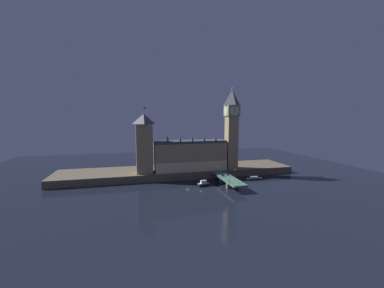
# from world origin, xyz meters

# --- Properties ---
(ground_plane) EXTENTS (400.00, 400.00, 0.00)m
(ground_plane) POSITION_xyz_m (0.00, 0.00, 0.00)
(ground_plane) COLOR black
(embankment) EXTENTS (220.00, 42.00, 6.60)m
(embankment) POSITION_xyz_m (0.00, 39.00, 3.30)
(embankment) COLOR brown
(embankment) RESTS_ON ground_plane
(parliament_hall) EXTENTS (65.42, 17.13, 32.99)m
(parliament_hall) POSITION_xyz_m (9.51, 28.88, 20.30)
(parliament_hall) COLOR #9E845B
(parliament_hall) RESTS_ON embankment
(clock_tower) EXTENTS (12.31, 12.42, 75.89)m
(clock_tower) POSITION_xyz_m (48.99, 26.50, 46.76)
(clock_tower) COLOR #9E845B
(clock_tower) RESTS_ON embankment
(victoria_tower) EXTENTS (14.18, 14.18, 57.55)m
(victoria_tower) POSITION_xyz_m (-31.92, 28.45, 32.53)
(victoria_tower) COLOR #9E845B
(victoria_tower) RESTS_ON embankment
(bridge) EXTENTS (11.17, 46.00, 6.20)m
(bridge) POSITION_xyz_m (33.27, -5.00, 4.61)
(bridge) COLOR #4C7560
(bridge) RESTS_ON ground_plane
(car_northbound_lead) EXTENTS (1.86, 4.31, 1.43)m
(car_northbound_lead) POSITION_xyz_m (30.81, 3.16, 6.87)
(car_northbound_lead) COLOR navy
(car_northbound_lead) RESTS_ON bridge
(car_southbound_trail) EXTENTS (2.03, 4.35, 1.46)m
(car_southbound_trail) POSITION_xyz_m (35.73, 4.20, 6.88)
(car_southbound_trail) COLOR navy
(car_southbound_trail) RESTS_ON bridge
(pedestrian_near_rail) EXTENTS (0.38, 0.38, 1.67)m
(pedestrian_near_rail) POSITION_xyz_m (28.36, -16.56, 7.08)
(pedestrian_near_rail) COLOR black
(pedestrian_near_rail) RESTS_ON bridge
(pedestrian_mid_walk) EXTENTS (0.38, 0.38, 1.75)m
(pedestrian_mid_walk) POSITION_xyz_m (38.18, -1.14, 7.13)
(pedestrian_mid_walk) COLOR black
(pedestrian_mid_walk) RESTS_ON bridge
(street_lamp_near) EXTENTS (1.34, 0.60, 6.29)m
(street_lamp_near) POSITION_xyz_m (27.96, -19.72, 10.13)
(street_lamp_near) COLOR #2D3333
(street_lamp_near) RESTS_ON bridge
(street_lamp_mid) EXTENTS (1.34, 0.60, 6.75)m
(street_lamp_mid) POSITION_xyz_m (38.58, -5.00, 10.42)
(street_lamp_mid) COLOR #2D3333
(street_lamp_mid) RESTS_ON bridge
(street_lamp_far) EXTENTS (1.34, 0.60, 6.83)m
(street_lamp_far) POSITION_xyz_m (27.96, 9.72, 10.47)
(street_lamp_far) COLOR #2D3333
(street_lamp_far) RESTS_ON bridge
(boat_upstream) EXTENTS (10.55, 5.78, 4.78)m
(boat_upstream) POSITION_xyz_m (12.67, -2.29, 1.74)
(boat_upstream) COLOR #28282D
(boat_upstream) RESTS_ON ground_plane
(boat_downstream) EXTENTS (15.61, 4.96, 3.19)m
(boat_downstream) POSITION_xyz_m (61.87, 5.00, 1.17)
(boat_downstream) COLOR #1E2842
(boat_downstream) RESTS_ON ground_plane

